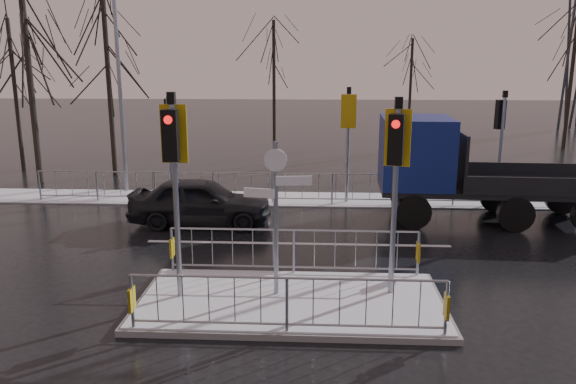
{
  "coord_description": "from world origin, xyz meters",
  "views": [
    {
      "loc": [
        0.48,
        -10.27,
        4.71
      ],
      "look_at": [
        -0.16,
        2.1,
        1.8
      ],
      "focal_mm": 35.0,
      "sensor_mm": 36.0,
      "label": 1
    }
  ],
  "objects_px": {
    "traffic_island": "(290,286)",
    "street_lamp_left": "(120,67)",
    "car_far_lane": "(201,201)",
    "flatbed_truck": "(447,166)"
  },
  "relations": [
    {
      "from": "traffic_island",
      "to": "street_lamp_left",
      "type": "height_order",
      "value": "street_lamp_left"
    },
    {
      "from": "car_far_lane",
      "to": "street_lamp_left",
      "type": "relative_size",
      "value": 0.5
    },
    {
      "from": "street_lamp_left",
      "to": "traffic_island",
      "type": "bearing_deg",
      "value": -55.93
    },
    {
      "from": "flatbed_truck",
      "to": "street_lamp_left",
      "type": "xyz_separation_m",
      "value": [
        -10.78,
        3.14,
        2.85
      ]
    },
    {
      "from": "flatbed_truck",
      "to": "street_lamp_left",
      "type": "bearing_deg",
      "value": 163.76
    },
    {
      "from": "traffic_island",
      "to": "car_far_lane",
      "type": "distance_m",
      "value": 6.15
    },
    {
      "from": "car_far_lane",
      "to": "street_lamp_left",
      "type": "height_order",
      "value": "street_lamp_left"
    },
    {
      "from": "traffic_island",
      "to": "street_lamp_left",
      "type": "bearing_deg",
      "value": 124.07
    },
    {
      "from": "traffic_island",
      "to": "flatbed_truck",
      "type": "relative_size",
      "value": 0.89
    },
    {
      "from": "flatbed_truck",
      "to": "traffic_island",
      "type": "bearing_deg",
      "value": -124.52
    }
  ]
}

